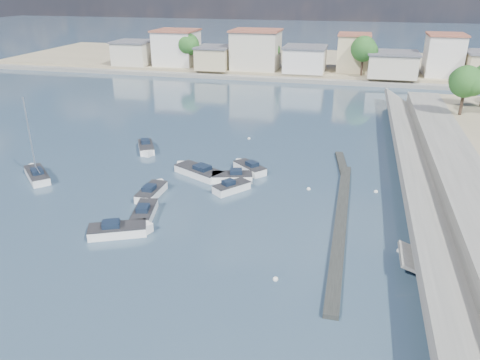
% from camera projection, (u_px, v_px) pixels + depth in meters
% --- Properties ---
extents(ground, '(400.00, 400.00, 0.00)m').
position_uv_depth(ground, '(302.00, 124.00, 68.92)').
color(ground, '#293C52').
rests_on(ground, ground).
extents(seawall_walkway, '(5.00, 90.00, 1.80)m').
position_uv_depth(seawall_walkway, '(479.00, 213.00, 40.34)').
color(seawall_walkway, slate).
rests_on(seawall_walkway, ground).
extents(breakwater, '(2.00, 31.02, 0.35)m').
position_uv_depth(breakwater, '(341.00, 208.00, 42.92)').
color(breakwater, black).
rests_on(breakwater, ground).
extents(far_shore_land, '(160.00, 40.00, 1.40)m').
position_uv_depth(far_shore_land, '(328.00, 64.00, 115.10)').
color(far_shore_land, gray).
rests_on(far_shore_land, ground).
extents(far_shore_quay, '(160.00, 2.50, 0.80)m').
position_uv_depth(far_shore_quay, '(320.00, 81.00, 96.45)').
color(far_shore_quay, slate).
rests_on(far_shore_quay, ground).
extents(far_town, '(113.01, 12.80, 8.35)m').
position_uv_depth(far_town, '(376.00, 56.00, 97.60)').
color(far_town, beige).
rests_on(far_town, far_shore_land).
extents(shore_trees, '(74.56, 38.32, 7.92)m').
position_uv_depth(shore_trees, '(365.00, 56.00, 89.75)').
color(shore_trees, '#38281E').
rests_on(shore_trees, ground).
extents(motorboat_a, '(2.55, 4.80, 1.48)m').
position_uv_depth(motorboat_a, '(145.00, 212.00, 41.72)').
color(motorboat_a, white).
rests_on(motorboat_a, ground).
extents(motorboat_b, '(3.51, 3.87, 1.48)m').
position_uv_depth(motorboat_b, '(233.00, 187.00, 46.71)').
color(motorboat_b, white).
rests_on(motorboat_b, ground).
extents(motorboat_c, '(6.03, 4.50, 1.48)m').
position_uv_depth(motorboat_c, '(197.00, 171.00, 50.64)').
color(motorboat_c, white).
rests_on(motorboat_c, ground).
extents(motorboat_d, '(4.79, 2.80, 1.48)m').
position_uv_depth(motorboat_d, '(230.00, 178.00, 49.03)').
color(motorboat_d, white).
rests_on(motorboat_d, ground).
extents(motorboat_e, '(1.72, 4.74, 1.48)m').
position_uv_depth(motorboat_e, '(152.00, 191.00, 45.77)').
color(motorboat_e, white).
rests_on(motorboat_e, ground).
extents(motorboat_f, '(4.18, 3.96, 1.48)m').
position_uv_depth(motorboat_f, '(249.00, 168.00, 51.58)').
color(motorboat_f, white).
rests_on(motorboat_f, ground).
extents(motorboat_g, '(3.64, 4.78, 1.48)m').
position_uv_depth(motorboat_g, '(146.00, 148.00, 57.67)').
color(motorboat_g, white).
rests_on(motorboat_g, ground).
extents(motorboat_h, '(5.16, 3.64, 1.48)m').
position_uv_depth(motorboat_h, '(121.00, 230.00, 38.60)').
color(motorboat_h, white).
rests_on(motorboat_h, ground).
extents(sailboat, '(4.94, 4.84, 9.00)m').
position_uv_depth(sailboat, '(37.00, 174.00, 49.70)').
color(sailboat, white).
rests_on(sailboat, ground).
extents(mooring_buoys, '(19.40, 31.15, 0.40)m').
position_uv_depth(mooring_buoys, '(332.00, 193.00, 46.14)').
color(mooring_buoys, white).
rests_on(mooring_buoys, ground).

